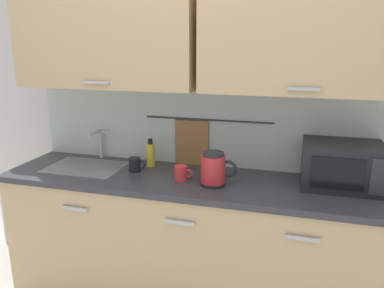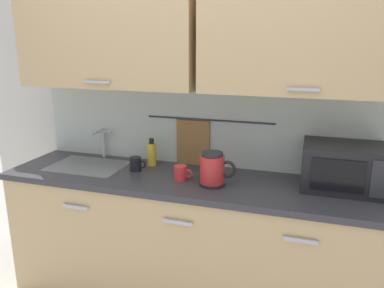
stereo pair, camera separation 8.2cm
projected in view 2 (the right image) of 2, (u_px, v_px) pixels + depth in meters
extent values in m
cube|color=tan|center=(194.00, 244.00, 2.58)|extent=(2.50, 0.60, 0.86)
cube|color=#B7B7BC|center=(75.00, 207.00, 2.41)|extent=(0.18, 0.02, 0.02)
cube|color=#B7B7BC|center=(177.00, 222.00, 2.21)|extent=(0.18, 0.02, 0.02)
cube|color=#B7B7BC|center=(300.00, 240.00, 2.01)|extent=(0.18, 0.02, 0.02)
cube|color=#333338|center=(194.00, 181.00, 2.46)|extent=(2.53, 0.63, 0.04)
cube|color=#9EA0A5|center=(88.00, 172.00, 2.72)|extent=(0.52, 0.38, 0.09)
cube|color=silver|center=(208.00, 116.00, 2.67)|extent=(3.70, 0.06, 2.50)
cube|color=beige|center=(206.00, 127.00, 2.65)|extent=(2.50, 0.01, 0.55)
cube|color=tan|center=(109.00, 34.00, 2.53)|extent=(1.23, 0.33, 0.70)
cube|color=#B7B7BC|center=(97.00, 82.00, 2.45)|extent=(0.18, 0.01, 0.02)
cube|color=tan|center=(308.00, 33.00, 2.16)|extent=(1.23, 0.33, 0.70)
cube|color=#B7B7BC|center=(303.00, 89.00, 2.08)|extent=(0.18, 0.01, 0.02)
cylinder|color=#333338|center=(209.00, 120.00, 2.62)|extent=(0.90, 0.01, 0.01)
cube|color=olive|center=(193.00, 144.00, 2.70)|extent=(0.24, 0.02, 0.34)
cylinder|color=#B2B5BA|center=(104.00, 143.00, 2.89)|extent=(0.03, 0.03, 0.22)
cylinder|color=#B2B5BA|center=(97.00, 132.00, 2.79)|extent=(0.02, 0.16, 0.02)
cube|color=#B2B5BA|center=(108.00, 131.00, 2.86)|extent=(0.07, 0.02, 0.01)
cube|color=black|center=(342.00, 167.00, 2.26)|extent=(0.46, 0.34, 0.27)
cube|color=black|center=(337.00, 176.00, 2.11)|extent=(0.29, 0.01, 0.18)
cube|color=#2D2D33|center=(380.00, 180.00, 2.05)|extent=(0.09, 0.01, 0.21)
cylinder|color=black|center=(212.00, 184.00, 2.34)|extent=(0.16, 0.16, 0.02)
cylinder|color=red|center=(212.00, 169.00, 2.32)|extent=(0.15, 0.15, 0.17)
cylinder|color=#262628|center=(212.00, 154.00, 2.29)|extent=(0.13, 0.13, 0.02)
torus|color=black|center=(227.00, 169.00, 2.29)|extent=(0.11, 0.02, 0.11)
cylinder|color=yellow|center=(152.00, 154.00, 2.70)|extent=(0.06, 0.06, 0.16)
cylinder|color=black|center=(151.00, 141.00, 2.67)|extent=(0.03, 0.03, 0.04)
cylinder|color=black|center=(135.00, 164.00, 2.59)|extent=(0.08, 0.08, 0.09)
torus|color=black|center=(142.00, 164.00, 2.58)|extent=(0.06, 0.01, 0.06)
cylinder|color=red|center=(180.00, 173.00, 2.42)|extent=(0.08, 0.08, 0.09)
torus|color=red|center=(188.00, 173.00, 2.40)|extent=(0.06, 0.01, 0.06)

